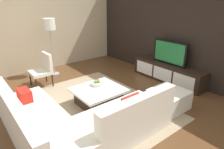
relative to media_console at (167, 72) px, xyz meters
The scene contains 12 objects.
ground_plane 2.41m from the media_console, 90.00° to the right, with size 14.00×14.00×0.00m, color brown.
feature_wall_back 1.19m from the media_console, 90.00° to the left, with size 6.40×0.12×2.80m, color black.
side_wall_left 4.05m from the media_console, 145.54° to the right, with size 0.12×5.20×2.80m, color #C6B28E.
area_rug 2.41m from the media_console, 92.39° to the right, with size 3.31×2.49×0.01m, color tan.
media_console is the anchor object (origin of this frame).
television 0.57m from the media_console, 90.00° to the left, with size 1.04×0.06×0.65m.
sectional_couch 3.28m from the media_console, 80.89° to the right, with size 2.35×2.43×0.81m.
coffee_table 2.30m from the media_console, 92.49° to the right, with size 0.93×1.02×0.38m.
accent_chair_near 3.39m from the media_console, 123.48° to the right, with size 0.53×0.51×0.87m.
floor_lamp 3.57m from the media_console, 137.23° to the right, with size 0.33×0.33×1.67m.
ottoman 1.53m from the media_console, 52.10° to the right, with size 0.70×0.70×0.40m, color silver.
fruit_bowl 2.22m from the media_console, 97.31° to the right, with size 0.28×0.28×0.14m.
Camera 1 is at (3.12, -2.09, 2.24)m, focal length 31.93 mm.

